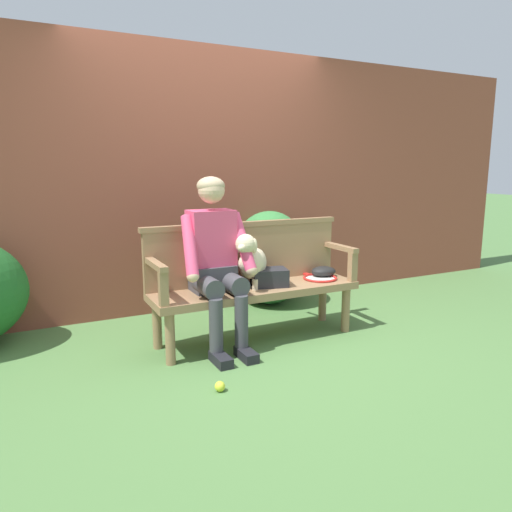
% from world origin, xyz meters
% --- Properties ---
extents(ground_plane, '(40.00, 40.00, 0.00)m').
position_xyz_m(ground_plane, '(0.00, 0.00, 0.00)').
color(ground_plane, '#4C753D').
extents(brick_garden_fence, '(8.00, 0.30, 2.49)m').
position_xyz_m(brick_garden_fence, '(0.00, 1.21, 1.25)').
color(brick_garden_fence, brown).
rests_on(brick_garden_fence, ground).
extents(hedge_bush_far_left, '(0.78, 0.78, 0.94)m').
position_xyz_m(hedge_bush_far_left, '(0.59, 0.87, 0.47)').
color(hedge_bush_far_left, '#337538').
rests_on(hedge_bush_far_left, ground).
extents(garden_bench, '(1.69, 0.46, 0.44)m').
position_xyz_m(garden_bench, '(0.00, 0.00, 0.38)').
color(garden_bench, '#93704C').
rests_on(garden_bench, ground).
extents(bench_backrest, '(1.73, 0.06, 0.50)m').
position_xyz_m(bench_backrest, '(0.00, 0.20, 0.69)').
color(bench_backrest, '#93704C').
rests_on(bench_backrest, garden_bench).
extents(bench_armrest_left_end, '(0.06, 0.46, 0.28)m').
position_xyz_m(bench_armrest_left_end, '(-0.80, -0.08, 0.64)').
color(bench_armrest_left_end, '#93704C').
rests_on(bench_armrest_left_end, garden_bench).
extents(bench_armrest_right_end, '(0.06, 0.46, 0.28)m').
position_xyz_m(bench_armrest_right_end, '(0.80, -0.08, 0.64)').
color(bench_armrest_right_end, '#93704C').
rests_on(bench_armrest_right_end, garden_bench).
extents(person_seated, '(0.56, 0.63, 1.31)m').
position_xyz_m(person_seated, '(-0.35, -0.01, 0.71)').
color(person_seated, black).
rests_on(person_seated, ground).
extents(dog_on_bench, '(0.40, 0.38, 0.44)m').
position_xyz_m(dog_on_bench, '(-0.05, -0.00, 0.66)').
color(dog_on_bench, beige).
rests_on(dog_on_bench, garden_bench).
extents(tennis_racket, '(0.34, 0.58, 0.03)m').
position_xyz_m(tennis_racket, '(0.60, 0.02, 0.45)').
color(tennis_racket, red).
rests_on(tennis_racket, garden_bench).
extents(baseball_glove, '(0.24, 0.20, 0.09)m').
position_xyz_m(baseball_glove, '(0.69, 0.06, 0.48)').
color(baseball_glove, black).
rests_on(baseball_glove, garden_bench).
extents(sports_bag, '(0.32, 0.26, 0.14)m').
position_xyz_m(sports_bag, '(0.11, -0.02, 0.51)').
color(sports_bag, '#232328').
rests_on(sports_bag, garden_bench).
extents(tennis_ball, '(0.07, 0.07, 0.07)m').
position_xyz_m(tennis_ball, '(-0.61, -0.71, 0.03)').
color(tennis_ball, '#CCDB33').
rests_on(tennis_ball, ground).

